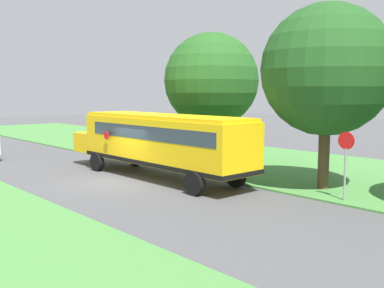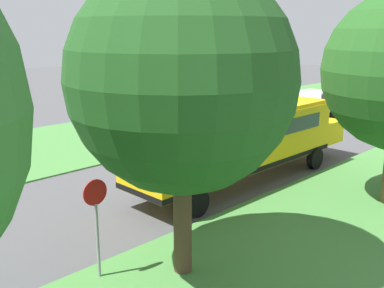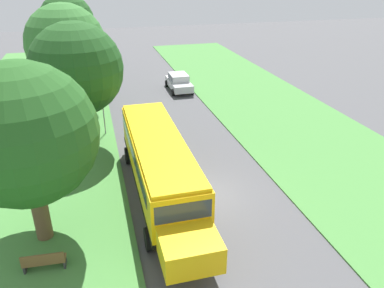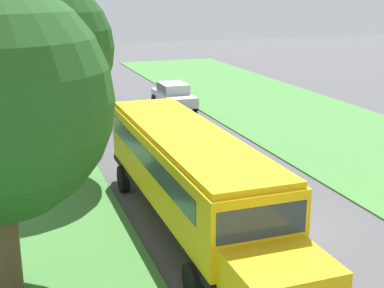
{
  "view_description": "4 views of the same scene",
  "coord_description": "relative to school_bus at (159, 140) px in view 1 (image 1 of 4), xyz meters",
  "views": [
    {
      "loc": [
        11.19,
        18.02,
        4.23
      ],
      "look_at": [
        -2.33,
        2.97,
        1.9
      ],
      "focal_mm": 42.0,
      "sensor_mm": 36.0,
      "label": 1
    },
    {
      "loc": [
        -13.79,
        14.98,
        6.34
      ],
      "look_at": [
        -1.46,
        2.76,
        1.91
      ],
      "focal_mm": 42.0,
      "sensor_mm": 36.0,
      "label": 2
    },
    {
      "loc": [
        -5.0,
        -15.67,
        10.78
      ],
      "look_at": [
        -0.08,
        2.58,
        1.76
      ],
      "focal_mm": 35.0,
      "sensor_mm": 36.0,
      "label": 3
    },
    {
      "loc": [
        -7.49,
        -14.19,
        7.44
      ],
      "look_at": [
        -0.77,
        4.58,
        1.6
      ],
      "focal_mm": 50.0,
      "sensor_mm": 36.0,
      "label": 4
    }
  ],
  "objects": [
    {
      "name": "oak_tree_beside_bus",
      "position": [
        -5.5,
        -2.07,
        2.98
      ],
      "size": [
        5.68,
        5.68,
        7.79
      ],
      "color": "brown",
      "rests_on": "ground"
    },
    {
      "name": "stop_sign",
      "position": [
        -2.32,
        8.66,
        -0.19
      ],
      "size": [
        0.08,
        0.68,
        2.74
      ],
      "color": "gray",
      "rests_on": "ground"
    },
    {
      "name": "school_bus",
      "position": [
        0.0,
        0.0,
        0.0
      ],
      "size": [
        2.84,
        12.42,
        3.16
      ],
      "color": "yellow",
      "rests_on": "ground"
    },
    {
      "name": "oak_tree_roadside_mid",
      "position": [
        -3.71,
        7.05,
        3.28
      ],
      "size": [
        5.61,
        5.61,
        7.99
      ],
      "color": "#4C3826",
      "rests_on": "ground"
    },
    {
      "name": "grass_verge",
      "position": [
        -7.72,
        -0.62,
        -1.88
      ],
      "size": [
        12.0,
        80.0,
        0.08
      ],
      "primitive_type": "cube",
      "color": "#47843D",
      "rests_on": "ground"
    },
    {
      "name": "park_bench",
      "position": [
        -5.36,
        -4.1,
        -1.45
      ],
      "size": [
        1.63,
        0.6,
        0.92
      ],
      "color": "brown",
      "rests_on": "ground"
    },
    {
      "name": "ground_plane",
      "position": [
        2.28,
        -0.62,
        -1.92
      ],
      "size": [
        120.0,
        120.0,
        0.0
      ],
      "primitive_type": "plane",
      "color": "#4C4C4F"
    }
  ]
}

